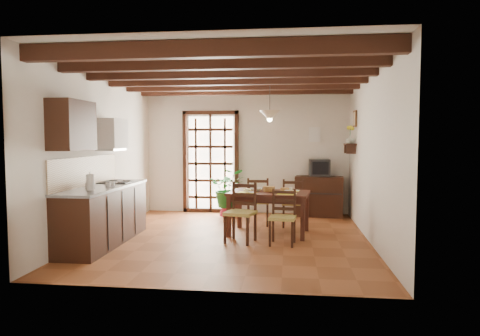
# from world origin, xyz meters

# --- Properties ---
(ground_plane) EXTENTS (5.00, 5.00, 0.00)m
(ground_plane) POSITION_xyz_m (0.00, 0.00, 0.00)
(ground_plane) COLOR brown
(room_shell) EXTENTS (4.52, 5.02, 2.81)m
(room_shell) POSITION_xyz_m (0.00, 0.00, 1.82)
(room_shell) COLOR silver
(room_shell) RESTS_ON ground_plane
(ceiling_beams) EXTENTS (4.50, 4.34, 0.20)m
(ceiling_beams) POSITION_xyz_m (0.00, 0.00, 2.69)
(ceiling_beams) COLOR black
(ceiling_beams) RESTS_ON room_shell
(french_door) EXTENTS (1.26, 0.11, 2.32)m
(french_door) POSITION_xyz_m (-0.80, 2.45, 1.18)
(french_door) COLOR white
(french_door) RESTS_ON ground_plane
(kitchen_counter) EXTENTS (0.64, 2.25, 1.38)m
(kitchen_counter) POSITION_xyz_m (-1.96, -0.60, 0.47)
(kitchen_counter) COLOR black
(kitchen_counter) RESTS_ON ground_plane
(upper_cabinet) EXTENTS (0.35, 0.80, 0.70)m
(upper_cabinet) POSITION_xyz_m (-2.08, -1.30, 1.85)
(upper_cabinet) COLOR black
(upper_cabinet) RESTS_ON room_shell
(range_hood) EXTENTS (0.38, 0.60, 0.54)m
(range_hood) POSITION_xyz_m (-2.05, -0.05, 1.73)
(range_hood) COLOR white
(range_hood) RESTS_ON room_shell
(counter_items) EXTENTS (0.50, 1.43, 0.25)m
(counter_items) POSITION_xyz_m (-1.95, -0.51, 0.96)
(counter_items) COLOR black
(counter_items) RESTS_ON kitchen_counter
(dining_table) EXTENTS (1.46, 1.04, 0.74)m
(dining_table) POSITION_xyz_m (0.61, 0.39, 0.64)
(dining_table) COLOR #3C1B13
(dining_table) RESTS_ON ground_plane
(chair_near_left) EXTENTS (0.54, 0.52, 0.96)m
(chair_near_left) POSITION_xyz_m (0.19, -0.25, 0.30)
(chair_near_left) COLOR #A79847
(chair_near_left) RESTS_ON ground_plane
(chair_near_right) EXTENTS (0.44, 0.42, 0.87)m
(chair_near_right) POSITION_xyz_m (0.86, -0.34, 0.27)
(chair_near_right) COLOR #A79847
(chair_near_right) RESTS_ON ground_plane
(chair_far_left) EXTENTS (0.45, 0.43, 0.92)m
(chair_far_left) POSITION_xyz_m (0.36, 1.13, 0.29)
(chair_far_left) COLOR #A79847
(chair_far_left) RESTS_ON ground_plane
(chair_far_right) EXTENTS (0.42, 0.40, 0.92)m
(chair_far_right) POSITION_xyz_m (1.04, 1.04, 0.29)
(chair_far_right) COLOR #A79847
(chair_far_right) RESTS_ON ground_plane
(table_setting) EXTENTS (0.99, 0.66, 0.09)m
(table_setting) POSITION_xyz_m (0.61, 0.39, 0.76)
(table_setting) COLOR yellow
(table_setting) RESTS_ON dining_table
(table_bowl) EXTENTS (0.24, 0.24, 0.05)m
(table_bowl) POSITION_xyz_m (0.37, 0.47, 0.77)
(table_bowl) COLOR white
(table_bowl) RESTS_ON dining_table
(sideboard) EXTENTS (1.05, 0.56, 0.86)m
(sideboard) POSITION_xyz_m (1.60, 2.23, 0.43)
(sideboard) COLOR black
(sideboard) RESTS_ON ground_plane
(crt_tv) EXTENTS (0.43, 0.40, 0.36)m
(crt_tv) POSITION_xyz_m (1.60, 2.22, 1.05)
(crt_tv) COLOR black
(crt_tv) RESTS_ON sideboard
(fuse_box) EXTENTS (0.25, 0.03, 0.32)m
(fuse_box) POSITION_xyz_m (1.50, 2.48, 1.75)
(fuse_box) COLOR white
(fuse_box) RESTS_ON room_shell
(plant_pot) EXTENTS (0.38, 0.38, 0.23)m
(plant_pot) POSITION_xyz_m (-0.35, 2.05, 0.11)
(plant_pot) COLOR maroon
(plant_pot) RESTS_ON ground_plane
(potted_plant) EXTENTS (2.15, 1.91, 2.19)m
(potted_plant) POSITION_xyz_m (-0.35, 2.05, 0.57)
(potted_plant) COLOR #144C19
(potted_plant) RESTS_ON ground_plane
(wall_shelf) EXTENTS (0.20, 0.42, 0.20)m
(wall_shelf) POSITION_xyz_m (2.14, 1.60, 1.51)
(wall_shelf) COLOR black
(wall_shelf) RESTS_ON room_shell
(shelf_vase) EXTENTS (0.15, 0.15, 0.15)m
(shelf_vase) POSITION_xyz_m (2.14, 1.60, 1.65)
(shelf_vase) COLOR #B2BFB2
(shelf_vase) RESTS_ON wall_shelf
(shelf_flowers) EXTENTS (0.14, 0.14, 0.36)m
(shelf_flowers) POSITION_xyz_m (2.14, 1.60, 1.86)
(shelf_flowers) COLOR yellow
(shelf_flowers) RESTS_ON shelf_vase
(framed_picture) EXTENTS (0.03, 0.32, 0.32)m
(framed_picture) POSITION_xyz_m (2.22, 1.60, 2.05)
(framed_picture) COLOR brown
(framed_picture) RESTS_ON room_shell
(pendant_lamp) EXTENTS (0.36, 0.36, 0.84)m
(pendant_lamp) POSITION_xyz_m (0.61, 0.49, 2.08)
(pendant_lamp) COLOR black
(pendant_lamp) RESTS_ON room_shell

